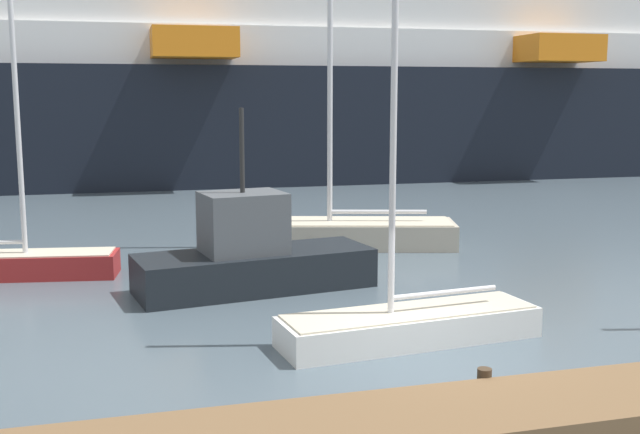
{
  "coord_description": "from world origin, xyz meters",
  "views": [
    {
      "loc": [
        -5.84,
        -13.18,
        5.2
      ],
      "look_at": [
        0.0,
        8.17,
        1.68
      ],
      "focal_mm": 43.65,
      "sensor_mm": 36.0,
      "label": 1
    }
  ],
  "objects_px": {
    "sailboat_0": "(409,319)",
    "sailboat_1": "(9,261)",
    "fishing_boat_0": "(252,257)",
    "cruise_ship": "(340,79)",
    "sailboat_3": "(346,228)"
  },
  "relations": [
    {
      "from": "sailboat_0",
      "to": "sailboat_1",
      "type": "height_order",
      "value": "sailboat_0"
    },
    {
      "from": "sailboat_0",
      "to": "fishing_boat_0",
      "type": "distance_m",
      "value": 5.78
    },
    {
      "from": "fishing_boat_0",
      "to": "sailboat_1",
      "type": "bearing_deg",
      "value": -35.27
    },
    {
      "from": "sailboat_1",
      "to": "cruise_ship",
      "type": "height_order",
      "value": "cruise_ship"
    },
    {
      "from": "sailboat_1",
      "to": "fishing_boat_0",
      "type": "xyz_separation_m",
      "value": [
        6.44,
        -3.2,
        0.4
      ]
    },
    {
      "from": "sailboat_1",
      "to": "cruise_ship",
      "type": "xyz_separation_m",
      "value": [
        18.08,
        27.41,
        5.65
      ]
    },
    {
      "from": "sailboat_3",
      "to": "cruise_ship",
      "type": "height_order",
      "value": "cruise_ship"
    },
    {
      "from": "sailboat_0",
      "to": "sailboat_1",
      "type": "xyz_separation_m",
      "value": [
        -8.86,
        8.43,
        0.01
      ]
    },
    {
      "from": "sailboat_0",
      "to": "sailboat_3",
      "type": "distance_m",
      "value": 10.42
    },
    {
      "from": "sailboat_0",
      "to": "cruise_ship",
      "type": "bearing_deg",
      "value": -110.28
    },
    {
      "from": "sailboat_0",
      "to": "sailboat_3",
      "type": "height_order",
      "value": "sailboat_3"
    },
    {
      "from": "sailboat_3",
      "to": "fishing_boat_0",
      "type": "distance_m",
      "value": 6.57
    },
    {
      "from": "fishing_boat_0",
      "to": "cruise_ship",
      "type": "bearing_deg",
      "value": -119.66
    },
    {
      "from": "sailboat_0",
      "to": "cruise_ship",
      "type": "distance_m",
      "value": 37.44
    },
    {
      "from": "sailboat_0",
      "to": "sailboat_3",
      "type": "xyz_separation_m",
      "value": [
        1.79,
        10.26,
        0.17
      ]
    }
  ]
}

